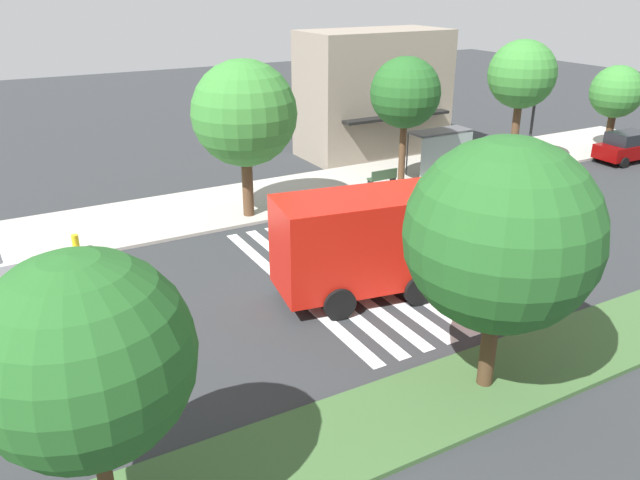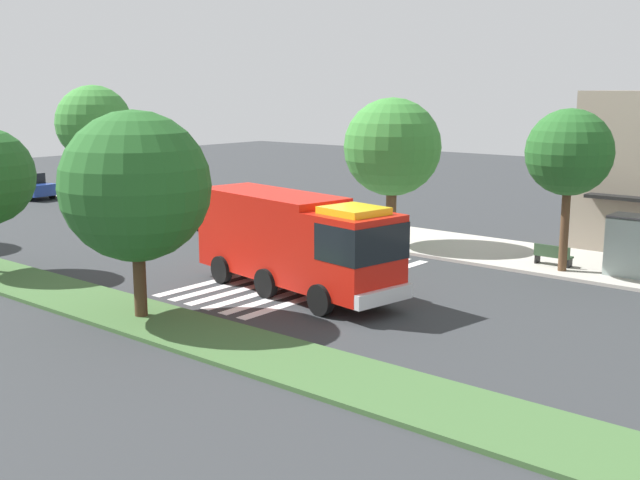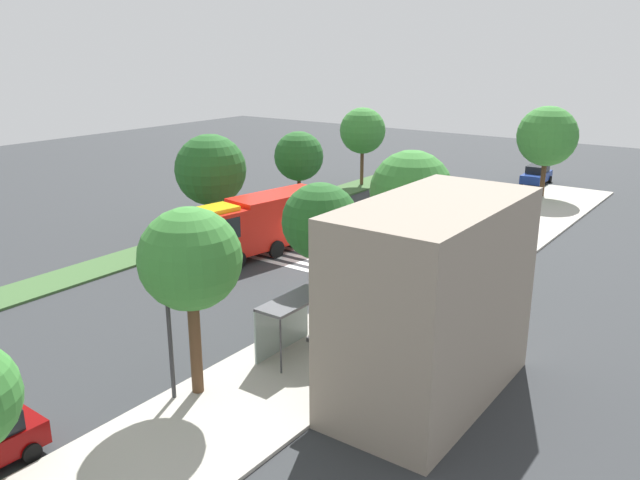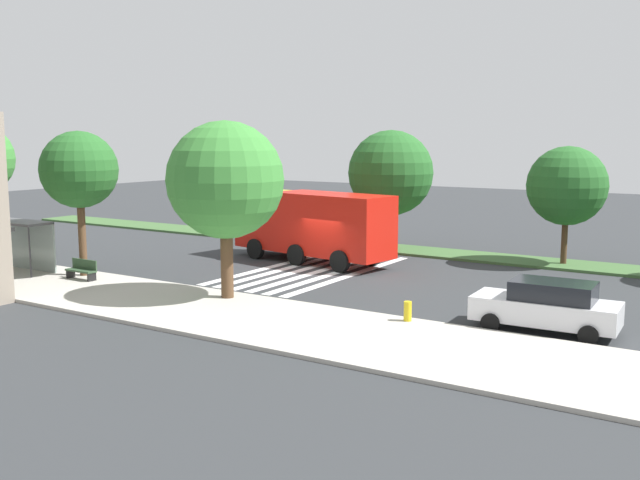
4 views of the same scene
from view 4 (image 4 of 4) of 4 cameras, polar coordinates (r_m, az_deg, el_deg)
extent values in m
plane|color=#2D3033|center=(35.33, -0.28, -2.47)|extent=(120.00, 120.00, 0.00)
cube|color=#ADA89E|center=(28.11, -10.61, -5.27)|extent=(60.00, 5.80, 0.14)
cube|color=#3D6033|center=(42.09, 5.53, -0.68)|extent=(60.00, 3.00, 0.14)
cube|color=silver|center=(34.30, 2.54, -2.79)|extent=(0.45, 11.52, 0.01)
cube|color=silver|center=(34.75, 1.26, -2.64)|extent=(0.45, 11.52, 0.01)
cube|color=silver|center=(35.22, 0.00, -2.50)|extent=(0.45, 11.52, 0.01)
cube|color=silver|center=(35.70, -1.22, -2.35)|extent=(0.45, 11.52, 0.01)
cube|color=silver|center=(36.20, -2.41, -2.21)|extent=(0.45, 11.52, 0.01)
cube|color=silver|center=(36.71, -3.56, -2.07)|extent=(0.45, 11.52, 0.01)
cube|color=red|center=(39.74, -4.13, 1.59)|extent=(3.15, 2.97, 2.86)
cube|color=red|center=(36.57, 0.95, 1.25)|extent=(6.81, 3.56, 3.14)
cube|color=black|center=(39.97, -4.56, 2.45)|extent=(2.39, 2.87, 1.26)
cube|color=silver|center=(40.96, -5.57, 0.11)|extent=(0.64, 2.56, 0.50)
cube|color=yellow|center=(39.59, -4.16, 3.82)|extent=(2.21, 2.08, 0.24)
cylinder|color=black|center=(38.86, -5.17, -0.70)|extent=(1.13, 0.47, 1.10)
cylinder|color=black|center=(40.63, -2.55, -0.28)|extent=(1.13, 0.47, 1.10)
cylinder|color=black|center=(34.80, 1.60, -1.72)|extent=(1.13, 0.47, 1.10)
cylinder|color=black|center=(36.77, 4.16, -1.20)|extent=(1.13, 0.47, 1.10)
cylinder|color=black|center=(36.72, -1.90, -1.20)|extent=(1.13, 0.47, 1.10)
cylinder|color=black|center=(38.59, 0.71, -0.73)|extent=(1.13, 0.47, 1.10)
cube|color=silver|center=(25.49, 17.52, -5.41)|extent=(4.86, 2.09, 0.80)
cube|color=black|center=(25.28, 18.12, -3.87)|extent=(2.75, 1.78, 0.63)
cylinder|color=black|center=(25.06, 13.45, -6.42)|extent=(0.65, 0.25, 0.64)
cylinder|color=black|center=(26.83, 14.62, -5.49)|extent=(0.65, 0.25, 0.64)
cylinder|color=black|center=(24.40, 20.63, -7.13)|extent=(0.65, 0.25, 0.64)
cylinder|color=black|center=(26.22, 21.32, -6.12)|extent=(0.65, 0.25, 0.64)
cube|color=#4C4C51|center=(36.91, -22.97, 1.32)|extent=(3.50, 1.40, 0.12)
cube|color=#8C9E99|center=(37.43, -22.04, -0.39)|extent=(3.50, 0.08, 2.40)
cylinder|color=#333338|center=(35.31, -22.15, -0.88)|extent=(0.08, 0.08, 2.40)
cube|color=#2D472D|center=(34.19, -18.55, -2.33)|extent=(1.60, 0.50, 0.08)
cube|color=#2D472D|center=(34.28, -18.29, -1.84)|extent=(1.60, 0.06, 0.45)
cube|color=black|center=(33.68, -17.76, -2.84)|extent=(0.08, 0.45, 0.37)
cube|color=black|center=(34.78, -19.29, -2.57)|extent=(0.08, 0.45, 0.37)
cylinder|color=#513823|center=(28.87, -7.44, -1.55)|extent=(0.50, 0.50, 3.11)
sphere|color=#387F33|center=(28.50, -7.56, 4.78)|extent=(4.67, 4.67, 4.67)
cylinder|color=#513823|center=(34.97, -18.45, 0.29)|extent=(0.35, 0.35, 3.70)
sphere|color=#235B23|center=(34.70, -18.69, 5.35)|extent=(3.54, 3.54, 3.54)
cylinder|color=#47301E|center=(38.49, 18.93, 0.12)|extent=(0.31, 0.31, 2.57)
sphere|color=#235B23|center=(38.22, 19.12, 4.11)|extent=(4.01, 4.01, 4.01)
cylinder|color=#47301E|center=(41.88, 5.61, 1.19)|extent=(0.42, 0.42, 2.64)
sphere|color=#235B23|center=(41.62, 5.67, 5.36)|extent=(4.93, 4.93, 4.93)
cylinder|color=gold|center=(25.40, 7.01, -5.66)|extent=(0.28, 0.28, 0.70)
camera|label=1|loc=(48.25, 23.51, 12.08)|focal=35.25mm
camera|label=2|loc=(65.51, -4.46, 9.12)|focal=43.37mm
camera|label=3|loc=(50.41, -52.61, 12.09)|focal=36.12mm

